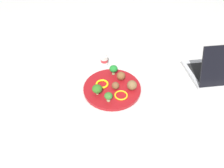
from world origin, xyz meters
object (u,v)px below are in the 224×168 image
(broccoli_floret_front_right, at_px, (113,69))
(broccoli_floret_near_rim, at_px, (97,89))
(laptop, at_px, (221,70))
(napkin, at_px, (114,136))
(meatball_near_rim, at_px, (121,76))
(broccoli_floret_far_rim, at_px, (108,96))
(fork, at_px, (109,134))
(pepper_ring_mid_right, at_px, (121,95))
(yogurt_bottle, at_px, (104,60))
(meatball_front_right, at_px, (115,86))
(plate, at_px, (112,88))
(meatball_mid_left, at_px, (132,85))
(knife, at_px, (119,134))
(pepper_ring_back_left, at_px, (102,84))

(broccoli_floret_front_right, distance_m, broccoli_floret_near_rim, 0.16)
(laptop, bearing_deg, napkin, 123.51)
(broccoli_floret_front_right, xyz_separation_m, meatball_near_rim, (-0.04, -0.04, -0.01))
(broccoli_floret_far_rim, xyz_separation_m, laptop, (0.19, -0.58, -0.01))
(broccoli_floret_front_right, xyz_separation_m, fork, (-0.36, 0.02, -0.04))
(broccoli_floret_far_rim, relative_size, pepper_ring_mid_right, 0.73)
(yogurt_bottle, bearing_deg, broccoli_floret_near_rim, 174.40)
(meatball_front_right, bearing_deg, pepper_ring_mid_right, -152.69)
(pepper_ring_mid_right, bearing_deg, broccoli_floret_front_right, 12.32)
(plate, bearing_deg, napkin, -178.18)
(pepper_ring_mid_right, distance_m, fork, 0.21)
(broccoli_floret_front_right, distance_m, yogurt_bottle, 0.12)
(fork, bearing_deg, meatball_front_right, -5.94)
(meatball_mid_left, height_order, knife, meatball_mid_left)
(laptop, bearing_deg, meatball_mid_left, 103.90)
(meatball_front_right, distance_m, yogurt_bottle, 0.22)
(pepper_ring_mid_right, relative_size, fork, 0.52)
(plate, height_order, meatball_near_rim, meatball_near_rim)
(pepper_ring_mid_right, relative_size, knife, 0.43)
(fork, bearing_deg, pepper_ring_back_left, 8.16)
(meatball_near_rim, bearing_deg, napkin, 173.62)
(fork, xyz_separation_m, knife, (-0.00, -0.04, -0.00))
(meatball_near_rim, bearing_deg, knife, 176.65)
(broccoli_floret_front_right, bearing_deg, laptop, -89.35)
(pepper_ring_mid_right, xyz_separation_m, yogurt_bottle, (0.26, 0.09, 0.01))
(meatball_front_right, height_order, yogurt_bottle, yogurt_bottle)
(fork, bearing_deg, plate, -2.20)
(broccoli_floret_front_right, relative_size, napkin, 0.31)
(meatball_mid_left, relative_size, pepper_ring_mid_right, 0.75)
(pepper_ring_back_left, bearing_deg, plate, -108.35)
(meatball_mid_left, bearing_deg, broccoli_floret_near_rim, 101.49)
(pepper_ring_mid_right, xyz_separation_m, knife, (-0.20, 0.02, -0.01))
(knife, bearing_deg, napkin, 112.55)
(broccoli_floret_far_rim, bearing_deg, yogurt_bottle, 5.37)
(plate, bearing_deg, pepper_ring_back_left, 71.65)
(broccoli_floret_front_right, relative_size, meatball_front_right, 1.43)
(broccoli_floret_far_rim, height_order, meatball_near_rim, broccoli_floret_far_rim)
(plate, bearing_deg, meatball_front_right, -120.22)
(broccoli_floret_far_rim, bearing_deg, meatball_front_right, -22.12)
(plate, height_order, meatball_front_right, meatball_front_right)
(plate, height_order, knife, plate)
(pepper_ring_back_left, height_order, laptop, laptop)
(pepper_ring_mid_right, xyz_separation_m, laptop, (0.16, -0.53, 0.02))
(plate, distance_m, meatball_near_rim, 0.08)
(meatball_near_rim, xyz_separation_m, fork, (-0.31, 0.05, -0.03))
(broccoli_floret_front_right, bearing_deg, yogurt_bottle, 25.58)
(knife, height_order, yogurt_bottle, yogurt_bottle)
(yogurt_bottle, bearing_deg, broccoli_floret_front_right, -154.42)
(napkin, xyz_separation_m, laptop, (0.37, -0.56, 0.04))
(broccoli_floret_front_right, xyz_separation_m, broccoli_floret_near_rim, (-0.14, 0.08, -0.00))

